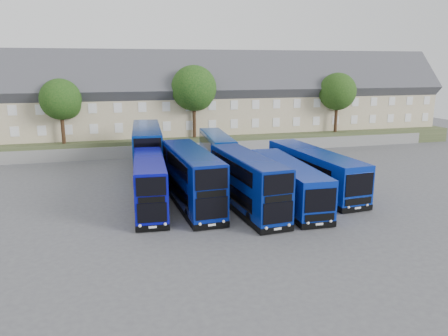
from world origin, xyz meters
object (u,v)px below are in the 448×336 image
at_px(tree_west, 62,101).
at_px(tree_mid, 195,90).
at_px(dd_front_left, 150,185).
at_px(coach_east_a, 287,183).
at_px(dd_front_mid, 192,179).
at_px(tree_east, 338,93).
at_px(tree_far, 350,87).

height_order(tree_west, tree_mid, tree_mid).
bearing_deg(dd_front_left, coach_east_a, -2.40).
height_order(dd_front_mid, tree_west, tree_west).
bearing_deg(dd_front_left, dd_front_mid, 3.75).
bearing_deg(tree_east, coach_east_a, -126.68).
xyz_separation_m(coach_east_a, tree_far, (22.93, 29.73, 6.06)).
bearing_deg(tree_far, coach_east_a, -127.64).
distance_m(tree_west, tree_mid, 16.04).
distance_m(dd_front_left, tree_mid, 24.18).
height_order(tree_east, tree_far, tree_far).
relative_size(tree_west, tree_east, 0.94).
relative_size(dd_front_left, tree_west, 1.35).
height_order(coach_east_a, tree_east, tree_east).
xyz_separation_m(tree_west, tree_mid, (16.00, 0.50, 1.02)).
height_order(dd_front_mid, tree_far, tree_far).
relative_size(dd_front_left, dd_front_mid, 0.90).
xyz_separation_m(dd_front_mid, coach_east_a, (7.76, -1.23, -0.56)).
xyz_separation_m(coach_east_a, tree_west, (-19.07, 22.73, 5.38)).
bearing_deg(tree_west, tree_mid, 1.79).
relative_size(dd_front_left, tree_east, 1.27).
xyz_separation_m(dd_front_mid, tree_mid, (4.69, 22.00, 5.84)).
xyz_separation_m(dd_front_mid, tree_west, (-11.31, 21.50, 4.82)).
distance_m(dd_front_left, tree_far, 44.75).
xyz_separation_m(dd_front_mid, tree_east, (24.69, 21.50, 5.16)).
distance_m(tree_west, tree_east, 36.00).
distance_m(dd_front_mid, coach_east_a, 7.87).
distance_m(dd_front_mid, tree_east, 33.14).
distance_m(tree_mid, tree_east, 20.02).
bearing_deg(tree_far, tree_east, -130.60).
xyz_separation_m(tree_east, tree_far, (6.00, 7.00, 0.34)).
xyz_separation_m(dd_front_left, dd_front_mid, (3.34, -0.02, 0.24)).
distance_m(coach_east_a, tree_mid, 24.29).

